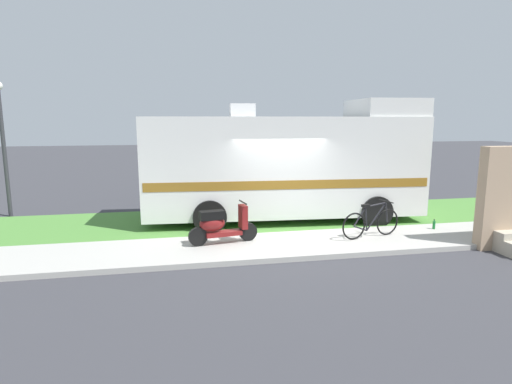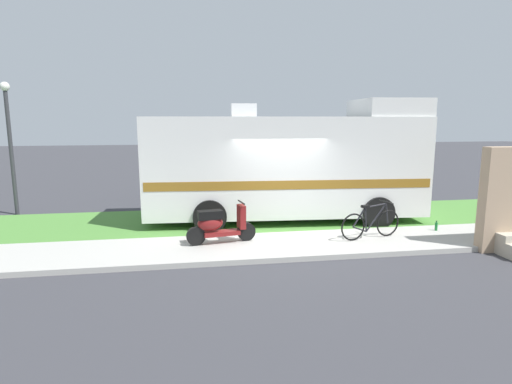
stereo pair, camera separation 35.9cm
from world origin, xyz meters
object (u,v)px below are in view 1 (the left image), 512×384
Objects in this scene: pickup_truck_near at (235,172)px; street_lamp_post at (3,136)px; bottle_green at (434,225)px; bicycle at (371,222)px; scooter at (221,225)px; motorhome_rv at (287,164)px.

pickup_truck_near is 1.31× the size of street_lamp_post.
bottle_green is at bearing -20.11° from street_lamp_post.
pickup_truck_near is (-2.35, 6.97, 0.44)m from bicycle.
street_lamp_post reaches higher than scooter.
scooter is 1.00× the size of bicycle.
bicycle is at bearing -2.88° from scooter.
motorhome_rv reaches higher than bicycle.
pickup_truck_near is at bearing 108.68° from bicycle.
motorhome_rv is 4.57m from pickup_truck_near.
bicycle reaches higher than bottle_green.
motorhome_rv is 3.43m from scooter.
street_lamp_post is (-9.77, 4.72, 2.01)m from bicycle.
street_lamp_post reaches higher than bottle_green.
scooter is at bearing -177.77° from bottle_green.
street_lamp_post is (-8.30, 2.18, 0.81)m from motorhome_rv.
scooter is 7.83m from street_lamp_post.
pickup_truck_near reaches higher than bicycle.
street_lamp_post is at bearing 159.89° from bottle_green.
motorhome_rv is at bearing 148.54° from bottle_green.
pickup_truck_near is at bearing 123.69° from bottle_green.
scooter is 0.40× the size of street_lamp_post.
scooter is 0.31× the size of pickup_truck_near.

